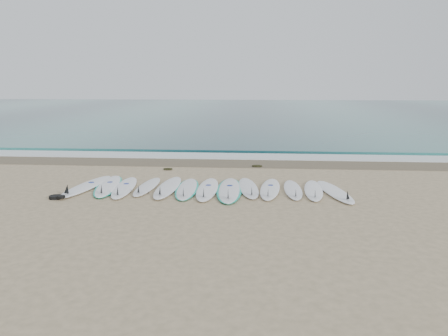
# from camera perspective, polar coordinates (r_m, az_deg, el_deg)

# --- Properties ---
(ground) EXTENTS (120.00, 120.00, 0.00)m
(ground) POSITION_cam_1_polar(r_m,az_deg,el_deg) (12.15, -2.13, -2.89)
(ground) COLOR tan
(ocean) EXTENTS (120.00, 55.00, 0.03)m
(ocean) POSITION_cam_1_polar(r_m,az_deg,el_deg) (44.32, 2.78, 7.42)
(ocean) COLOR #225C5C
(ocean) RESTS_ON ground
(wet_sand_band) EXTENTS (120.00, 1.80, 0.01)m
(wet_sand_band) POSITION_cam_1_polar(r_m,az_deg,el_deg) (16.14, -0.45, 0.67)
(wet_sand_band) COLOR brown
(wet_sand_band) RESTS_ON ground
(foam_band) EXTENTS (120.00, 1.40, 0.04)m
(foam_band) POSITION_cam_1_polar(r_m,az_deg,el_deg) (17.51, -0.05, 1.56)
(foam_band) COLOR silver
(foam_band) RESTS_ON ground
(wave_crest) EXTENTS (120.00, 1.00, 0.10)m
(wave_crest) POSITION_cam_1_polar(r_m,az_deg,el_deg) (18.98, 0.31, 2.41)
(wave_crest) COLOR #225C5C
(wave_crest) RESTS_ON ground
(surfboard_0) EXTENTS (0.90, 2.83, 0.36)m
(surfboard_0) POSITION_cam_1_polar(r_m,az_deg,el_deg) (12.93, -17.67, -2.29)
(surfboard_0) COLOR white
(surfboard_0) RESTS_ON ground
(surfboard_1) EXTENTS (1.07, 2.78, 0.34)m
(surfboard_1) POSITION_cam_1_polar(r_m,az_deg,el_deg) (12.84, -14.89, -2.27)
(surfboard_1) COLOR white
(surfboard_1) RESTS_ON ground
(surfboard_2) EXTENTS (0.85, 2.66, 0.33)m
(surfboard_2) POSITION_cam_1_polar(r_m,az_deg,el_deg) (12.51, -12.91, -2.49)
(surfboard_2) COLOR white
(surfboard_2) RESTS_ON ground
(surfboard_3) EXTENTS (0.53, 2.31, 0.29)m
(surfboard_3) POSITION_cam_1_polar(r_m,az_deg,el_deg) (12.51, -10.06, -2.42)
(surfboard_3) COLOR silver
(surfboard_3) RESTS_ON ground
(surfboard_4) EXTENTS (0.57, 2.70, 0.35)m
(surfboard_4) POSITION_cam_1_polar(r_m,az_deg,el_deg) (12.30, -7.39, -2.52)
(surfboard_4) COLOR white
(surfboard_4) RESTS_ON ground
(surfboard_5) EXTENTS (0.76, 2.57, 0.32)m
(surfboard_5) POSITION_cam_1_polar(r_m,az_deg,el_deg) (12.14, -4.86, -2.71)
(surfboard_5) COLOR white
(surfboard_5) RESTS_ON ground
(surfboard_6) EXTENTS (0.61, 2.71, 0.35)m
(surfboard_6) POSITION_cam_1_polar(r_m,az_deg,el_deg) (12.01, -2.21, -2.77)
(surfboard_6) COLOR white
(surfboard_6) RESTS_ON ground
(surfboard_7) EXTENTS (0.80, 2.91, 0.37)m
(surfboard_7) POSITION_cam_1_polar(r_m,az_deg,el_deg) (11.95, 0.70, -2.86)
(surfboard_7) COLOR white
(surfboard_7) RESTS_ON ground
(surfboard_8) EXTENTS (0.81, 2.53, 0.32)m
(surfboard_8) POSITION_cam_1_polar(r_m,az_deg,el_deg) (12.18, 3.22, -2.60)
(surfboard_8) COLOR silver
(surfboard_8) RESTS_ON ground
(surfboard_9) EXTENTS (0.73, 2.58, 0.33)m
(surfboard_9) POSITION_cam_1_polar(r_m,az_deg,el_deg) (12.11, 6.02, -2.73)
(surfboard_9) COLOR white
(surfboard_9) RESTS_ON ground
(surfboard_10) EXTENTS (0.50, 2.30, 0.29)m
(surfboard_10) POSITION_cam_1_polar(r_m,az_deg,el_deg) (12.13, 9.01, -2.81)
(surfboard_10) COLOR white
(surfboard_10) RESTS_ON ground
(surfboard_11) EXTENTS (0.68, 2.43, 0.31)m
(surfboard_11) POSITION_cam_1_polar(r_m,az_deg,el_deg) (12.15, 11.62, -2.87)
(surfboard_11) COLOR white
(surfboard_11) RESTS_ON ground
(surfboard_12) EXTENTS (0.97, 2.64, 0.33)m
(surfboard_12) POSITION_cam_1_polar(r_m,az_deg,el_deg) (12.11, 14.35, -3.02)
(surfboard_12) COLOR white
(surfboard_12) RESTS_ON ground
(seaweed_near) EXTENTS (0.33, 0.26, 0.06)m
(seaweed_near) POSITION_cam_1_polar(r_m,az_deg,el_deg) (15.02, -7.34, -0.12)
(seaweed_near) COLOR black
(seaweed_near) RESTS_ON ground
(seaweed_far) EXTENTS (0.38, 0.29, 0.07)m
(seaweed_far) POSITION_cam_1_polar(r_m,az_deg,el_deg) (15.44, 4.34, 0.27)
(seaweed_far) COLOR black
(seaweed_far) RESTS_ON ground
(leash_coil) EXTENTS (0.46, 0.36, 0.11)m
(leash_coil) POSITION_cam_1_polar(r_m,az_deg,el_deg) (12.03, -21.02, -3.56)
(leash_coil) COLOR black
(leash_coil) RESTS_ON ground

